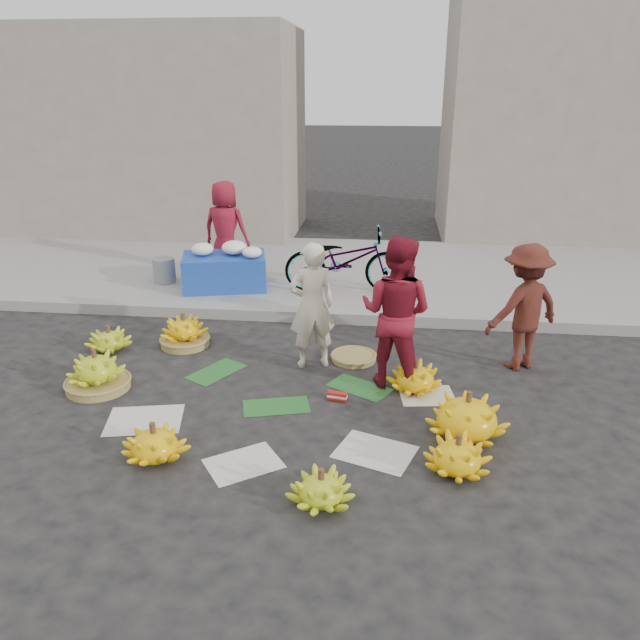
# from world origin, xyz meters

# --- Properties ---
(ground) EXTENTS (80.00, 80.00, 0.00)m
(ground) POSITION_xyz_m (0.00, 0.00, 0.00)
(ground) COLOR black
(ground) RESTS_ON ground
(curb) EXTENTS (40.00, 0.25, 0.15)m
(curb) POSITION_xyz_m (0.00, 2.20, 0.07)
(curb) COLOR gray
(curb) RESTS_ON ground
(sidewalk) EXTENTS (40.00, 4.00, 0.12)m
(sidewalk) POSITION_xyz_m (0.00, 4.30, 0.06)
(sidewalk) COLOR gray
(sidewalk) RESTS_ON ground
(building_left) EXTENTS (6.00, 3.00, 4.00)m
(building_left) POSITION_xyz_m (-4.00, 7.20, 2.00)
(building_left) COLOR gray
(building_left) RESTS_ON sidewalk
(building_right) EXTENTS (5.00, 3.00, 5.00)m
(building_right) POSITION_xyz_m (4.50, 7.70, 2.50)
(building_right) COLOR gray
(building_right) RESTS_ON sidewalk
(newspaper_scatter) EXTENTS (3.20, 1.80, 0.00)m
(newspaper_scatter) POSITION_xyz_m (0.00, -0.80, 0.00)
(newspaper_scatter) COLOR silver
(newspaper_scatter) RESTS_ON ground
(banana_leaves) EXTENTS (2.00, 1.00, 0.00)m
(banana_leaves) POSITION_xyz_m (-0.10, 0.20, 0.00)
(banana_leaves) COLOR #1C5521
(banana_leaves) RESTS_ON ground
(banana_bunch_0) EXTENTS (0.65, 0.65, 0.45)m
(banana_bunch_0) POSITION_xyz_m (-2.02, -0.03, 0.19)
(banana_bunch_0) COLOR olive
(banana_bunch_0) RESTS_ON ground
(banana_bunch_1) EXTENTS (0.63, 0.63, 0.35)m
(banana_bunch_1) POSITION_xyz_m (-0.96, -1.21, 0.15)
(banana_bunch_1) COLOR yellow
(banana_bunch_1) RESTS_ON ground
(banana_bunch_2) EXTENTS (0.48, 0.48, 0.31)m
(banana_bunch_2) POSITION_xyz_m (0.51, -1.65, 0.13)
(banana_bunch_2) COLOR #99B519
(banana_bunch_2) RESTS_ON ground
(banana_bunch_3) EXTENTS (0.57, 0.57, 0.35)m
(banana_bunch_3) POSITION_xyz_m (1.58, -1.11, 0.15)
(banana_bunch_3) COLOR yellow
(banana_bunch_3) RESTS_ON ground
(banana_bunch_4) EXTENTS (0.98, 0.98, 0.45)m
(banana_bunch_4) POSITION_xyz_m (1.71, -0.55, 0.21)
(banana_bunch_4) COLOR yellow
(banana_bunch_4) RESTS_ON ground
(banana_bunch_5) EXTENTS (0.68, 0.68, 0.34)m
(banana_bunch_5) POSITION_xyz_m (1.28, 0.31, 0.15)
(banana_bunch_5) COLOR yellow
(banana_bunch_5) RESTS_ON ground
(banana_bunch_6) EXTENTS (0.51, 0.51, 0.31)m
(banana_bunch_6) POSITION_xyz_m (-2.32, 0.95, 0.13)
(banana_bunch_6) COLOR #99B519
(banana_bunch_6) RESTS_ON ground
(banana_bunch_7) EXTENTS (0.63, 0.63, 0.41)m
(banana_bunch_7) POSITION_xyz_m (-1.47, 1.18, 0.17)
(banana_bunch_7) COLOR olive
(banana_bunch_7) RESTS_ON ground
(basket_spare) EXTENTS (0.60, 0.60, 0.06)m
(basket_spare) POSITION_xyz_m (0.60, 0.99, 0.03)
(basket_spare) COLOR olive
(basket_spare) RESTS_ON ground
(incense_stack) EXTENTS (0.21, 0.10, 0.08)m
(incense_stack) POSITION_xyz_m (0.49, -0.00, 0.05)
(incense_stack) COLOR red
(incense_stack) RESTS_ON ground
(vendor_cream) EXTENTS (0.61, 0.50, 1.43)m
(vendor_cream) POSITION_xyz_m (0.13, 0.81, 0.71)
(vendor_cream) COLOR beige
(vendor_cream) RESTS_ON ground
(vendor_red) EXTENTS (0.95, 0.85, 1.60)m
(vendor_red) POSITION_xyz_m (1.05, 0.45, 0.80)
(vendor_red) COLOR maroon
(vendor_red) RESTS_ON ground
(man_striped) EXTENTS (1.06, 0.92, 1.42)m
(man_striped) POSITION_xyz_m (2.44, 1.03, 0.71)
(man_striped) COLOR maroon
(man_striped) RESTS_ON ground
(flower_table) EXTENTS (1.34, 1.01, 0.70)m
(flower_table) POSITION_xyz_m (-1.45, 3.09, 0.41)
(flower_table) COLOR #183C9F
(flower_table) RESTS_ON sidewalk
(grey_bucket) EXTENTS (0.34, 0.34, 0.38)m
(grey_bucket) POSITION_xyz_m (-2.45, 3.24, 0.31)
(grey_bucket) COLOR slate
(grey_bucket) RESTS_ON sidewalk
(flower_vendor) EXTENTS (0.79, 0.59, 1.48)m
(flower_vendor) POSITION_xyz_m (-1.59, 3.75, 0.86)
(flower_vendor) COLOR maroon
(flower_vendor) RESTS_ON sidewalk
(bicycle) EXTENTS (0.77, 1.82, 0.93)m
(bicycle) POSITION_xyz_m (0.33, 3.15, 0.59)
(bicycle) COLOR gray
(bicycle) RESTS_ON sidewalk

